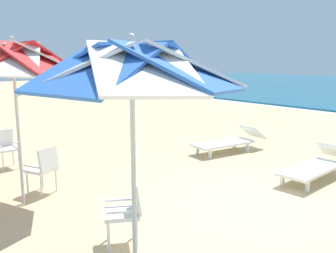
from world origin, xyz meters
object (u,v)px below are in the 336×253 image
Objects in this scene: plastic_chair_2 at (6,146)px; sun_lounger_1 at (316,165)px; plastic_chair_1 at (44,167)px; beach_umbrella_0 at (132,69)px; sun_lounger_2 at (229,141)px; beach_umbrella_1 at (13,61)px; plastic_chair_0 at (127,209)px.

sun_lounger_1 is (4.80, 4.69, -0.22)m from plastic_chair_2.
plastic_chair_1 reaches higher than sun_lounger_1.
beach_umbrella_0 is 6.44m from sun_lounger_2.
beach_umbrella_1 is at bearing -9.38° from plastic_chair_2.
plastic_chair_0 is 1.00× the size of plastic_chair_2.
plastic_chair_2 is at bearing -177.21° from plastic_chair_0.
beach_umbrella_0 is 2.03m from plastic_chair_0.
beach_umbrella_0 is 3.07× the size of plastic_chair_0.
beach_umbrella_1 reaches higher than sun_lounger_1.
plastic_chair_2 is (-2.13, -0.07, 0.00)m from plastic_chair_1.
plastic_chair_0 is 0.40× the size of sun_lounger_1.
beach_umbrella_0 reaches higher than plastic_chair_0.
sun_lounger_2 is at bearing 122.20° from beach_umbrella_0.
plastic_chair_0 is 4.47m from sun_lounger_1.
sun_lounger_1 is (-0.65, 4.87, -2.04)m from beach_umbrella_0.
plastic_chair_2 is 6.72m from sun_lounger_1.
beach_umbrella_1 reaches higher than plastic_chair_2.
plastic_chair_2 is at bearing -113.71° from sun_lounger_2.
sun_lounger_1 is at bearing 44.34° from plastic_chair_2.
plastic_chair_2 is 0.40× the size of sun_lounger_1.
beach_umbrella_0 is at bearing -4.20° from plastic_chair_1.
plastic_chair_0 is 1.00× the size of plastic_chair_1.
beach_umbrella_0 is 3.09m from beach_umbrella_1.
plastic_chair_0 is 2.53m from plastic_chair_1.
beach_umbrella_1 is 1.26× the size of sun_lounger_2.
plastic_chair_0 is 3.03m from beach_umbrella_1.
beach_umbrella_1 is 3.20× the size of plastic_chair_1.
beach_umbrella_1 is at bearing -88.16° from sun_lounger_2.
beach_umbrella_1 is 1.27× the size of sun_lounger_1.
plastic_chair_1 is at bearing 1.86° from plastic_chair_2.
sun_lounger_2 is (-0.17, 5.38, -2.11)m from beach_umbrella_1.
plastic_chair_2 is at bearing 178.16° from beach_umbrella_0.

